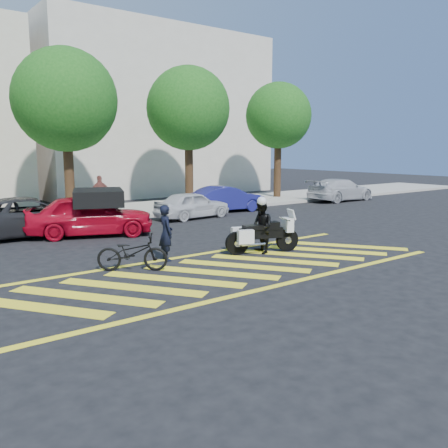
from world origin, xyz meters
TOP-DOWN VIEW (x-y plane):
  - ground at (0.00, 0.00)m, footprint 90.00×90.00m
  - sidewalk at (0.00, 12.00)m, footprint 60.00×5.00m
  - crosswalk at (-0.04, 0.00)m, footprint 12.33×4.00m
  - building_right at (9.00, 21.00)m, footprint 16.00×8.00m
  - tree_center at (0.13, 12.06)m, footprint 4.60×4.60m
  - tree_right at (6.63, 12.06)m, footprint 4.40×4.40m
  - tree_far_right at (13.13, 12.06)m, footprint 4.00×4.00m
  - officer_bike at (-0.82, 1.84)m, footprint 0.47×0.63m
  - bicycle at (-2.10, 1.36)m, footprint 1.84×1.56m
  - police_motorcycle at (1.96, 0.94)m, footprint 2.27×1.14m
  - officer_moto at (1.94, 0.93)m, footprint 0.81×0.92m
  - red_convertible at (-1.10, 6.78)m, footprint 4.77×3.24m
  - parked_mid_left at (-2.81, 8.04)m, footprint 5.24×2.66m
  - parked_mid_right at (4.22, 8.21)m, footprint 3.69×1.73m
  - parked_right at (6.80, 9.07)m, footprint 4.05×1.85m
  - parked_far_right at (15.30, 8.92)m, footprint 4.62×1.92m
  - pedestrian_right at (1.61, 12.38)m, footprint 1.02×0.51m

SIDE VIEW (x-z plane):
  - ground at x=0.00m, z-range 0.00..0.00m
  - crosswalk at x=-0.04m, z-range 0.00..0.01m
  - sidewalk at x=0.00m, z-range 0.00..0.15m
  - bicycle at x=-2.10m, z-range 0.00..0.95m
  - police_motorcycle at x=1.96m, z-range 0.04..1.08m
  - parked_mid_right at x=4.22m, z-range 0.00..1.22m
  - parked_right at x=6.80m, z-range 0.00..1.29m
  - parked_far_right at x=15.30m, z-range 0.00..1.33m
  - parked_mid_left at x=-2.81m, z-range 0.00..1.42m
  - red_convertible at x=-1.10m, z-range 0.00..1.51m
  - officer_bike at x=-0.82m, z-range 0.00..1.57m
  - officer_moto at x=1.94m, z-range 0.00..1.58m
  - pedestrian_right at x=1.61m, z-range 0.15..1.83m
  - tree_far_right at x=13.13m, z-range 1.39..8.49m
  - tree_right at x=6.63m, z-range 1.34..8.75m
  - tree_center at x=0.13m, z-range 1.31..8.88m
  - building_right at x=9.00m, z-range 0.00..11.00m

